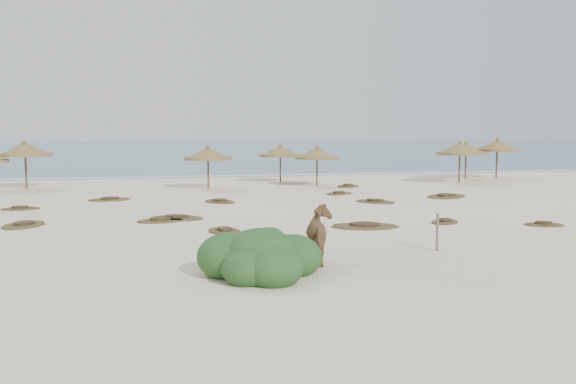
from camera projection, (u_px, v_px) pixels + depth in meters
The scene contains 27 objects.
ground at pixel (320, 230), 23.99m from camera, with size 160.00×160.00×0.00m, color #F3E3C7.
ocean at pixel (194, 151), 96.98m from camera, with size 200.00×100.00×0.01m, color #255371.
foam_line at pixel (234, 176), 49.30m from camera, with size 70.00×0.60×0.01m, color silver.
palapa_1 at pixel (25, 150), 39.34m from camera, with size 4.26×4.26×3.06m.
palapa_2 at pixel (208, 154), 39.09m from camera, with size 3.07×3.07×2.74m.
palapa_3 at pixel (280, 152), 43.68m from camera, with size 3.07×3.07×2.68m.
palapa_4 at pixel (317, 154), 40.82m from camera, with size 3.16×3.16×2.67m.
palapa_5 at pixel (460, 149), 43.08m from camera, with size 3.43×3.43×2.93m.
palapa_6 at pixel (466, 149), 46.10m from camera, with size 3.44×3.44×2.80m.
palapa_7 at pixel (497, 146), 47.01m from camera, with size 4.15×4.15×3.04m.
horse at pixel (322, 235), 18.16m from camera, with size 0.88×1.94×1.64m, color olive.
fence_post_near at pixel (437, 232), 19.99m from camera, with size 0.09×0.09×1.17m, color #716454.
bush at pixel (261, 258), 16.56m from camera, with size 3.31×2.92×1.48m.
scrub_0 at pixel (24, 225), 24.96m from camera, with size 2.01×2.55×0.16m.
scrub_1 at pixel (177, 218), 26.81m from camera, with size 2.72×2.25×0.16m.
scrub_2 at pixel (160, 220), 26.08m from camera, with size 2.07×1.54×0.16m.
scrub_3 at pixel (375, 201), 32.54m from camera, with size 2.47×2.56×0.16m.
scrub_4 at pixel (445, 221), 25.76m from camera, with size 1.80×1.84×0.16m.
scrub_5 at pixel (446, 196), 34.96m from camera, with size 3.39×3.32×0.16m.
scrub_6 at pixel (110, 199), 33.42m from camera, with size 2.50×1.95×0.16m.
scrub_7 at pixel (339, 193), 36.34m from camera, with size 2.16×2.00×0.16m.
scrub_8 at pixel (20, 208), 29.79m from camera, with size 1.82×1.25×0.16m.
scrub_9 at pixel (365, 226), 24.68m from camera, with size 2.92×2.19×0.16m.
scrub_10 at pixel (348, 186), 40.72m from camera, with size 2.16×2.30×0.16m.
scrub_11 at pixel (224, 231), 23.55m from camera, with size 1.49×1.94×0.16m.
scrub_12 at pixel (544, 224), 25.06m from camera, with size 1.76×1.45×0.16m.
scrub_13 at pixel (220, 201), 32.57m from camera, with size 2.04×2.42×0.16m.
Camera 1 is at (-6.07, -22.95, 3.93)m, focal length 40.00 mm.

